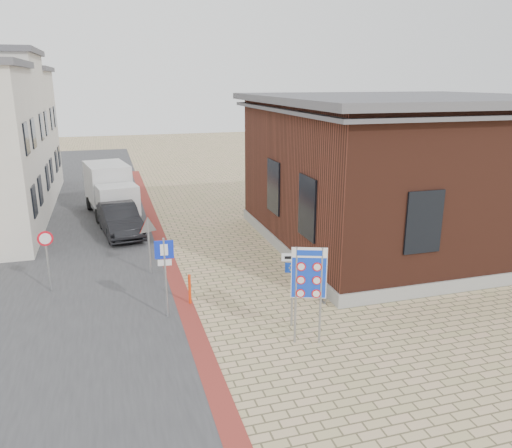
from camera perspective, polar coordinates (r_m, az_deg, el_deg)
ground at (r=15.55m, az=0.93°, el=-12.49°), size 120.00×120.00×0.00m
road_strip at (r=29.01m, az=-18.73°, el=0.40°), size 7.00×60.00×0.02m
curb_strip at (r=24.28m, az=-10.77°, el=-2.00°), size 0.60×40.00×0.02m
brick_building at (r=24.26m, az=16.52°, el=6.07°), size 13.00×13.00×6.80m
bike_rack at (r=18.14m, az=6.88°, el=-7.33°), size 0.08×1.80×0.60m
sedan at (r=25.69m, az=-15.30°, el=0.49°), size 2.29×4.90×1.55m
box_truck at (r=29.81m, az=-16.32°, el=3.86°), size 3.00×5.65×2.81m
border_sign at (r=14.28m, az=6.06°, el=-5.83°), size 0.96×0.39×2.96m
essen_sign at (r=15.38m, az=4.19°, el=-5.84°), size 0.67×0.24×2.56m
parking_sign at (r=16.08m, az=-10.38°, el=-4.47°), size 0.60×0.09×2.71m
yield_sign at (r=19.88m, az=-12.22°, el=-0.85°), size 0.78×0.37×2.33m
speed_sign at (r=19.36m, az=-22.80°, el=-2.93°), size 0.54×0.13×2.32m
bollard at (r=17.41m, az=-7.59°, el=-7.41°), size 0.11×0.11×1.07m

